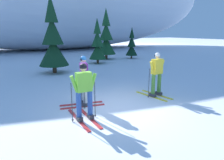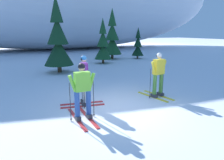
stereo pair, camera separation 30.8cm
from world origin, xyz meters
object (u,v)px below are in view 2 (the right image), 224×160
Objects in this scene: skier_purple_jacket at (84,80)px; pine_tree_far_right at (138,46)px; pine_tree_center_right at (112,38)px; pine_tree_far_left at (58,41)px; skier_lime_jacket at (82,91)px; skier_yellow_jacket at (158,74)px; pine_tree_center_left at (103,45)px.

pine_tree_far_right is (8.73, 10.04, 0.31)m from skier_purple_jacket.
pine_tree_center_right is at bearing 161.41° from pine_tree_far_right.
pine_tree_center_right is (5.91, 4.36, -0.03)m from pine_tree_far_left.
skier_purple_jacket is 1.27m from skier_lime_jacket.
pine_tree_center_right reaches higher than pine_tree_far_right.
pine_tree_center_right is 2.58m from pine_tree_far_right.
skier_purple_jacket is at bearing -131.01° from pine_tree_far_right.
pine_tree_far_left is 1.02× the size of pine_tree_center_right.
skier_purple_jacket is 2.95m from skier_yellow_jacket.
pine_tree_far_left is at bearing 83.18° from skier_lime_jacket.
pine_tree_far_left is (0.91, 7.65, 1.09)m from skier_lime_jacket.
pine_tree_far_right is at bearing 50.72° from skier_lime_jacket.
pine_tree_far_left is 1.60× the size of pine_tree_far_right.
pine_tree_center_left is at bearing 63.38° from skier_lime_jacket.
pine_tree_center_right is (6.83, 12.01, 1.05)m from skier_lime_jacket.
pine_tree_far_left reaches higher than pine_tree_center_left.
pine_tree_center_right is at bearing 72.91° from skier_yellow_jacket.
pine_tree_center_left is at bearing 29.34° from pine_tree_far_left.
skier_purple_jacket is 13.31m from pine_tree_far_right.
pine_tree_far_right is (9.18, 11.22, 0.34)m from skier_lime_jacket.
skier_yellow_jacket is at bearing -99.94° from pine_tree_center_left.
pine_tree_far_right is at bearing 17.05° from pine_tree_center_left.
skier_yellow_jacket is 0.49× the size of pine_tree_center_left.
pine_tree_far_left reaches higher than pine_tree_center_right.
pine_tree_far_right is (5.81, 10.44, 0.29)m from skier_yellow_jacket.
pine_tree_center_left reaches higher than skier_yellow_jacket.
pine_tree_far_left is at bearing -143.58° from pine_tree_center_right.
pine_tree_far_left reaches higher than skier_lime_jacket.
skier_lime_jacket is 7.78m from pine_tree_far_left.
pine_tree_center_left is at bearing 62.64° from skier_purple_jacket.
pine_tree_center_right is (1.85, 2.08, 0.43)m from pine_tree_center_left.
pine_tree_center_right is (3.45, 11.23, 1.00)m from skier_yellow_jacket.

